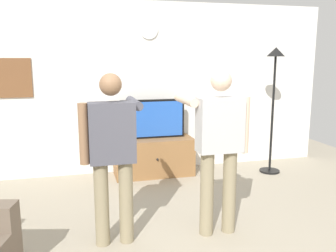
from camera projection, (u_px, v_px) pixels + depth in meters
The scene contains 8 objects.
back_wall at pixel (138, 88), 5.77m from camera, with size 6.40×0.10×2.70m, color silver.
tv_stand at pixel (154, 157), 5.68m from camera, with size 1.23×0.55×0.59m.
television at pixel (153, 119), 5.61m from camera, with size 1.00×0.07×0.61m.
wall_clock at pixel (149, 30), 5.59m from camera, with size 0.28×0.28×0.03m, color white.
framed_picture at pixel (10, 78), 5.22m from camera, with size 0.59×0.04×0.57m, color brown.
floor_lamp at pixel (274, 84), 5.61m from camera, with size 0.32×0.32×1.99m.
person_standing_nearer_lamp at pixel (112, 149), 3.46m from camera, with size 0.62×0.78×1.69m.
person_standing_nearer_couch at pixel (219, 142), 3.66m from camera, with size 0.64×0.78×1.71m.
Camera 1 is at (-0.97, -2.77, 1.83)m, focal length 38.46 mm.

